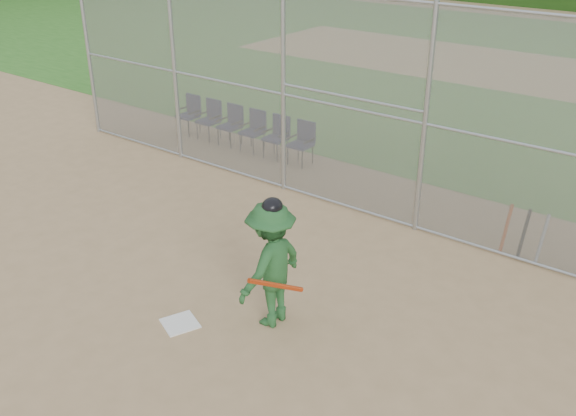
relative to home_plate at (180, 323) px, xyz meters
The scene contains 13 objects.
ground 0.51m from the home_plate, 50.77° to the right, with size 100.00×100.00×0.00m, color tan.
grass_strip 17.61m from the home_plate, 88.96° to the left, with size 100.00×100.00×0.00m, color #2C671F.
dirt_patch_far 17.61m from the home_plate, 88.96° to the left, with size 24.00×24.00×0.00m, color tan.
backstop_fence 5.06m from the home_plate, 86.03° to the left, with size 16.09×0.09×4.00m.
home_plate is the anchor object (origin of this frame).
batter_at_plate 1.59m from the home_plate, 40.78° to the left, with size 0.94×1.37×1.93m.
spare_bats 5.78m from the home_plate, 56.67° to the left, with size 0.66×0.38×0.83m.
chair_0 8.25m from the home_plate, 134.09° to the left, with size 0.54×0.52×0.96m, color #0F1439, non-canonical shape.
chair_1 7.78m from the home_plate, 130.36° to the left, with size 0.54×0.52×0.96m, color #0F1439, non-canonical shape.
chair_2 7.34m from the home_plate, 126.16° to the left, with size 0.54×0.52×0.96m, color #0F1439, non-canonical shape.
chair_3 6.95m from the home_plate, 121.46° to the left, with size 0.54×0.52×0.96m, color #0F1439, non-canonical shape.
chair_4 6.61m from the home_plate, 116.24° to the left, with size 0.54×0.52×0.96m, color #0F1439, non-canonical shape.
chair_5 6.33m from the home_plate, 110.50° to the left, with size 0.54×0.52×0.96m, color #0F1439, non-canonical shape.
Camera 1 is at (5.38, -4.62, 5.41)m, focal length 40.00 mm.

